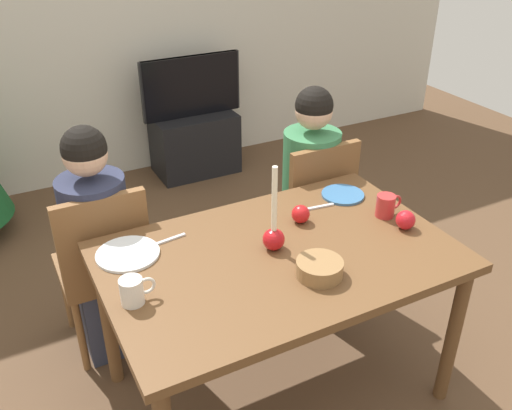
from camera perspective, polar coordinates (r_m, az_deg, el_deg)
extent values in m
plane|color=brown|center=(2.73, 2.04, -18.01)|extent=(7.68, 7.68, 0.00)
cube|color=beige|center=(4.35, -15.65, 19.11)|extent=(6.40, 0.10, 2.60)
cube|color=brown|center=(2.25, 2.37, -5.35)|extent=(1.40, 0.90, 0.04)
cylinder|color=brown|center=(2.58, 19.47, -12.53)|extent=(0.06, 0.06, 0.71)
cylinder|color=brown|center=(2.60, -14.90, -11.33)|extent=(0.06, 0.06, 0.71)
cylinder|color=brown|center=(3.02, 9.15, -4.15)|extent=(0.06, 0.06, 0.71)
cube|color=brown|center=(2.80, -15.47, -6.17)|extent=(0.40, 0.40, 0.04)
cube|color=brown|center=(2.52, -15.23, -3.80)|extent=(0.40, 0.04, 0.45)
cylinder|color=brown|center=(3.09, -12.62, -7.13)|extent=(0.04, 0.04, 0.41)
cylinder|color=brown|center=(3.05, -18.79, -8.69)|extent=(0.04, 0.04, 0.41)
cylinder|color=brown|center=(2.83, -10.64, -10.85)|extent=(0.04, 0.04, 0.41)
cylinder|color=brown|center=(2.79, -17.44, -12.65)|extent=(0.04, 0.04, 0.41)
cube|color=brown|center=(3.15, 4.87, -0.75)|extent=(0.40, 0.40, 0.04)
cube|color=brown|center=(2.90, 6.95, 1.84)|extent=(0.40, 0.04, 0.45)
cylinder|color=brown|center=(3.47, 5.63, -2.04)|extent=(0.04, 0.04, 0.41)
cylinder|color=brown|center=(3.32, 0.66, -3.47)|extent=(0.04, 0.04, 0.41)
cylinder|color=brown|center=(3.24, 8.86, -4.83)|extent=(0.04, 0.04, 0.41)
cylinder|color=brown|center=(3.08, 3.67, -6.53)|extent=(0.04, 0.04, 0.41)
cube|color=#33384C|center=(2.88, -14.69, -10.02)|extent=(0.28, 0.28, 0.45)
cylinder|color=#282D47|center=(2.62, -15.96, -2.12)|extent=(0.30, 0.30, 0.48)
sphere|color=tan|center=(2.46, -17.09, 4.95)|extent=(0.19, 0.19, 0.19)
sphere|color=black|center=(2.44, -17.19, 5.59)|extent=(0.19, 0.19, 0.19)
cube|color=#33384C|center=(3.22, 5.19, -4.29)|extent=(0.28, 0.28, 0.45)
cylinder|color=#387A4C|center=(2.99, 5.59, 3.13)|extent=(0.30, 0.30, 0.48)
sphere|color=tan|center=(2.85, 5.94, 9.53)|extent=(0.19, 0.19, 0.19)
sphere|color=black|center=(2.84, 5.97, 10.09)|extent=(0.19, 0.19, 0.19)
cube|color=black|center=(4.52, -6.27, 6.28)|extent=(0.64, 0.40, 0.48)
cube|color=black|center=(4.36, -6.62, 11.97)|extent=(0.79, 0.04, 0.46)
cube|color=black|center=(4.36, -6.61, 11.96)|extent=(0.76, 0.05, 0.46)
sphere|color=red|center=(2.24, 1.81, -3.53)|extent=(0.09, 0.09, 0.09)
cylinder|color=#EFE5C6|center=(2.14, 1.89, 0.59)|extent=(0.02, 0.02, 0.28)
cylinder|color=silver|center=(2.28, -12.97, -4.89)|extent=(0.25, 0.25, 0.01)
cylinder|color=teal|center=(2.67, 8.86, 1.05)|extent=(0.20, 0.20, 0.01)
cylinder|color=silver|center=(2.00, -12.58, -8.60)|extent=(0.08, 0.08, 0.10)
torus|color=silver|center=(2.01, -11.13, -8.10)|extent=(0.07, 0.01, 0.07)
cylinder|color=#B72D2D|center=(2.52, 13.09, -0.08)|extent=(0.08, 0.08, 0.10)
torus|color=#B72D2D|center=(2.55, 14.03, 0.29)|extent=(0.07, 0.01, 0.07)
cube|color=silver|center=(2.33, -9.21, -3.63)|extent=(0.18, 0.04, 0.01)
cube|color=silver|center=(2.55, 6.13, -0.26)|extent=(0.18, 0.04, 0.01)
cylinder|color=olive|center=(2.11, 6.51, -6.44)|extent=(0.18, 0.18, 0.06)
sphere|color=red|center=(2.45, 15.04, -1.48)|extent=(0.08, 0.08, 0.08)
sphere|color=red|center=(2.42, 4.58, -0.93)|extent=(0.08, 0.08, 0.08)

